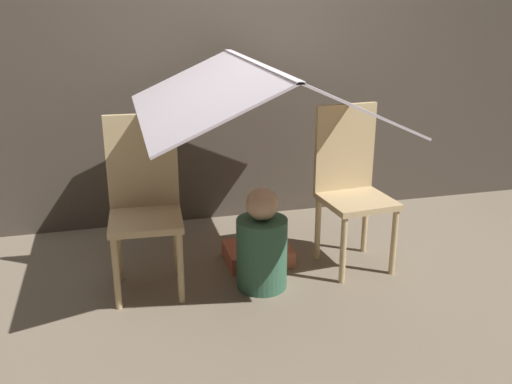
{
  "coord_description": "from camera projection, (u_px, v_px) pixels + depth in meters",
  "views": [
    {
      "loc": [
        -0.74,
        -2.84,
        1.58
      ],
      "look_at": [
        0.0,
        0.07,
        0.53
      ],
      "focal_mm": 40.0,
      "sensor_mm": 36.0,
      "label": 1
    }
  ],
  "objects": [
    {
      "name": "ground_plane",
      "position": [
        259.0,
        283.0,
        3.29
      ],
      "size": [
        8.8,
        8.8,
        0.0
      ],
      "primitive_type": "plane",
      "color": "gray"
    },
    {
      "name": "wall_back",
      "position": [
        219.0,
        45.0,
        3.88
      ],
      "size": [
        7.0,
        0.05,
        2.5
      ],
      "color": "#4C4238",
      "rests_on": "ground_plane"
    },
    {
      "name": "chair_left",
      "position": [
        144.0,
        199.0,
        3.12
      ],
      "size": [
        0.41,
        0.41,
        0.97
      ],
      "rotation": [
        0.0,
        0.0,
        -0.06
      ],
      "color": "#D1B27F",
      "rests_on": "ground_plane"
    },
    {
      "name": "chair_right",
      "position": [
        351.0,
        182.0,
        3.4
      ],
      "size": [
        0.42,
        0.42,
        0.97
      ],
      "rotation": [
        0.0,
        0.0,
        0.09
      ],
      "color": "#D1B27F",
      "rests_on": "ground_plane"
    },
    {
      "name": "sheet_canopy",
      "position": [
        256.0,
        89.0,
        2.99
      ],
      "size": [
        1.23,
        1.45,
        0.28
      ],
      "color": "silver"
    },
    {
      "name": "person_front",
      "position": [
        262.0,
        246.0,
        3.18
      ],
      "size": [
        0.28,
        0.28,
        0.59
      ],
      "color": "#38664C",
      "rests_on": "ground_plane"
    },
    {
      "name": "floor_cushion",
      "position": [
        258.0,
        254.0,
        3.54
      ],
      "size": [
        0.39,
        0.32,
        0.1
      ],
      "color": "#CC664C",
      "rests_on": "ground_plane"
    }
  ]
}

